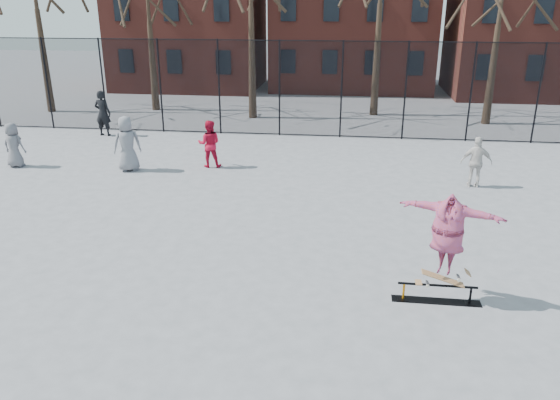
# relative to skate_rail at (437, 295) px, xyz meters

# --- Properties ---
(ground) EXTENTS (100.00, 100.00, 0.00)m
(ground) POSITION_rel_skate_rail_xyz_m (-3.44, 0.28, -0.15)
(ground) COLOR slate
(skate_rail) EXTENTS (1.71, 0.26, 0.38)m
(skate_rail) POSITION_rel_skate_rail_xyz_m (0.00, 0.00, 0.00)
(skate_rail) COLOR black
(skate_rail) RESTS_ON ground
(skateboard) EXTENTS (0.92, 0.22, 0.11)m
(skateboard) POSITION_rel_skate_rail_xyz_m (0.08, 0.00, 0.28)
(skateboard) COLOR #9D643E
(skateboard) RESTS_ON skate_rail
(skater) EXTENTS (2.02, 1.19, 1.59)m
(skater) POSITION_rel_skate_rail_xyz_m (0.08, 0.00, 1.13)
(skater) COLOR #4B3586
(skater) RESTS_ON skateboard
(bystander_grey) EXTENTS (1.09, 0.95, 1.89)m
(bystander_grey) POSITION_rel_skate_rail_xyz_m (-9.30, 7.52, 0.80)
(bystander_grey) COLOR slate
(bystander_grey) RESTS_ON ground
(bystander_black) EXTENTS (0.74, 0.52, 1.93)m
(bystander_black) POSITION_rel_skate_rail_xyz_m (-12.33, 12.28, 0.82)
(bystander_black) COLOR black
(bystander_black) RESTS_ON ground
(bystander_red) EXTENTS (0.88, 0.72, 1.64)m
(bystander_red) POSITION_rel_skate_rail_xyz_m (-6.66, 8.33, 0.67)
(bystander_red) COLOR red
(bystander_red) RESTS_ON ground
(bystander_white) EXTENTS (0.97, 0.46, 1.60)m
(bystander_white) POSITION_rel_skate_rail_xyz_m (2.12, 7.27, 0.65)
(bystander_white) COLOR silver
(bystander_white) RESTS_ON ground
(bystander_extra) EXTENTS (0.80, 0.56, 1.57)m
(bystander_extra) POSITION_rel_skate_rail_xyz_m (-13.41, 7.43, 0.64)
(bystander_extra) COLOR slate
(bystander_extra) RESTS_ON ground
(fence) EXTENTS (34.03, 0.07, 4.00)m
(fence) POSITION_rel_skate_rail_xyz_m (-3.46, 13.28, 1.91)
(fence) COLOR black
(fence) RESTS_ON ground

